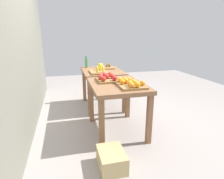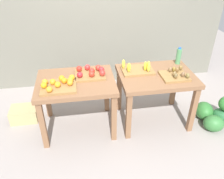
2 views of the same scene
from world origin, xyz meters
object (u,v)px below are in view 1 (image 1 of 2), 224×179
Objects in this scene: display_table_left at (117,91)px; kiwi_bin at (105,67)px; display_table_right at (102,76)px; orange_bin at (130,84)px; water_bottle at (87,62)px; watermelon_pile at (105,87)px; banana_crate at (99,71)px; cardboard_produce_box at (112,159)px; apple_bin at (107,78)px.

kiwi_bin is (1.34, -0.11, 0.15)m from display_table_left.
kiwi_bin is at bearing -27.13° from display_table_right.
orange_bin is at bearing -179.22° from kiwi_bin.
orange_bin is 1.73× the size of water_bottle.
display_table_right is at bearing 164.43° from watermelon_pile.
orange_bin is 1.00× the size of banana_crate.
orange_bin is 1.11× the size of cardboard_produce_box.
kiwi_bin is (1.55, 0.02, -0.01)m from orange_bin.
orange_bin is (-0.21, -0.13, 0.16)m from display_table_left.
display_table_right is 2.53× the size of apple_bin.
banana_crate is 1.23× the size of kiwi_bin.
orange_bin is 1.05m from cardboard_produce_box.
orange_bin is (-1.33, -0.13, 0.16)m from display_table_right.
watermelon_pile is at bearing -10.94° from cardboard_produce_box.
kiwi_bin reaches higher than display_table_right.
orange_bin is at bearing 176.96° from watermelon_pile.
water_bottle is (0.19, 0.38, 0.09)m from kiwi_bin.
kiwi_bin is 0.90× the size of cardboard_produce_box.
watermelon_pile is (0.69, -0.14, -0.65)m from kiwi_bin.
water_bottle is (1.54, 0.27, 0.24)m from display_table_left.
orange_bin is at bearing -150.19° from apple_bin.
banana_crate is at bearing -6.10° from cardboard_produce_box.
watermelon_pile reaches higher than cardboard_produce_box.
water_bottle is 0.40× the size of watermelon_pile.
display_table_right is at bearing 0.00° from display_table_left.
banana_crate is at bearing 162.17° from watermelon_pile.
apple_bin reaches higher than cardboard_produce_box.
banana_crate is 1.87m from cardboard_produce_box.
water_bottle reaches higher than banana_crate.
banana_crate is at bearing -166.84° from water_bottle.
banana_crate is (0.88, 0.12, 0.16)m from display_table_left.
display_table_left is at bearing 32.82° from orange_bin.
watermelon_pile is (1.82, -0.36, -0.67)m from apple_bin.
display_table_left is 0.30m from orange_bin.
cardboard_produce_box is at bearing 169.23° from kiwi_bin.
display_table_left is 2.53× the size of apple_bin.
banana_crate is 1.38m from watermelon_pile.
orange_bin is 1.79m from water_bottle.
water_bottle reaches higher than cardboard_produce_box.
apple_bin reaches higher than display_table_left.
cardboard_produce_box is (-1.05, 0.19, -0.73)m from apple_bin.
apple_bin reaches higher than orange_bin.
display_table_right is at bearing -8.73° from cardboard_produce_box.
watermelon_pile is 2.92m from cardboard_produce_box.
display_table_left is at bearing 175.16° from kiwi_bin.
apple_bin is 1.29m from cardboard_produce_box.
water_bottle is at bearing 7.08° from apple_bin.
apple_bin is at bearing 173.30° from display_table_right.
display_table_right is 4.04× the size of water_bottle.
watermelon_pile is (0.50, -0.53, -0.74)m from water_bottle.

